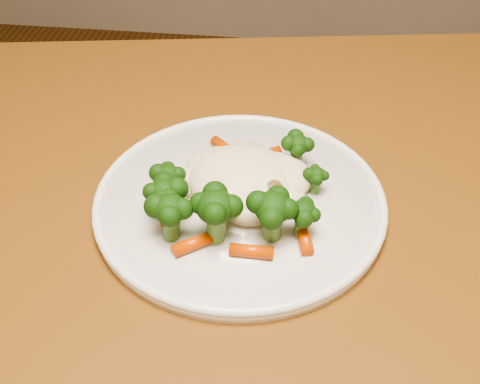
{
  "coord_description": "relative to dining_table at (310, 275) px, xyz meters",
  "views": [
    {
      "loc": [
        0.11,
        -0.8,
        1.16
      ],
      "look_at": [
        0.05,
        -0.36,
        0.77
      ],
      "focal_mm": 45.0,
      "sensor_mm": 36.0,
      "label": 1
    }
  ],
  "objects": [
    {
      "name": "meal",
      "position": [
        -0.08,
        -0.02,
        0.14
      ],
      "size": [
        0.18,
        0.18,
        0.05
      ],
      "color": "#F3E9C2",
      "rests_on": "plate"
    },
    {
      "name": "plate",
      "position": [
        -0.08,
        -0.01,
        0.11
      ],
      "size": [
        0.29,
        0.29,
        0.01
      ],
      "primitive_type": "cylinder",
      "color": "white",
      "rests_on": "dining_table"
    },
    {
      "name": "dining_table",
      "position": [
        0.0,
        0.0,
        0.0
      ],
      "size": [
        1.22,
        0.91,
        0.75
      ],
      "rotation": [
        0.0,
        0.0,
        0.16
      ],
      "color": "brown",
      "rests_on": "ground"
    }
  ]
}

